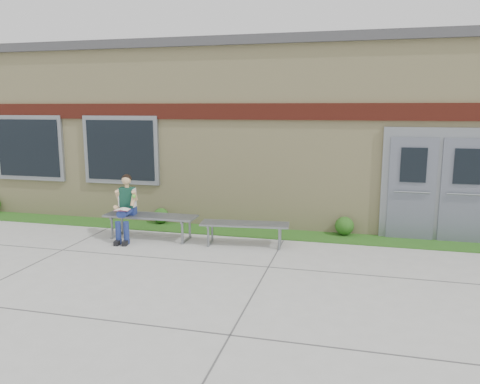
# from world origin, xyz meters

# --- Properties ---
(ground) EXTENTS (80.00, 80.00, 0.00)m
(ground) POSITION_xyz_m (0.00, 0.00, 0.00)
(ground) COLOR #9E9E99
(ground) RESTS_ON ground
(grass_strip) EXTENTS (16.00, 0.80, 0.02)m
(grass_strip) POSITION_xyz_m (0.00, 2.60, 0.01)
(grass_strip) COLOR #284713
(grass_strip) RESTS_ON ground
(school_building) EXTENTS (16.20, 6.22, 4.20)m
(school_building) POSITION_xyz_m (-0.00, 5.99, 2.10)
(school_building) COLOR beige
(school_building) RESTS_ON ground
(bench_left) EXTENTS (1.93, 0.54, 0.50)m
(bench_left) POSITION_xyz_m (-1.70, 1.66, 0.39)
(bench_left) COLOR slate
(bench_left) RESTS_ON ground
(bench_right) EXTENTS (1.77, 0.65, 0.45)m
(bench_right) POSITION_xyz_m (0.30, 1.66, 0.35)
(bench_right) COLOR slate
(bench_right) RESTS_ON ground
(girl) EXTENTS (0.49, 0.78, 1.34)m
(girl) POSITION_xyz_m (-2.14, 1.47, 0.72)
(girl) COLOR navy
(girl) RESTS_ON ground
(shrub_mid) EXTENTS (0.36, 0.36, 0.36)m
(shrub_mid) POSITION_xyz_m (-1.99, 2.85, 0.20)
(shrub_mid) COLOR #284713
(shrub_mid) RESTS_ON grass_strip
(shrub_east) EXTENTS (0.39, 0.39, 0.39)m
(shrub_east) POSITION_xyz_m (2.20, 2.85, 0.22)
(shrub_east) COLOR #284713
(shrub_east) RESTS_ON grass_strip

